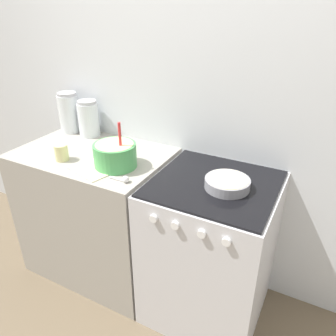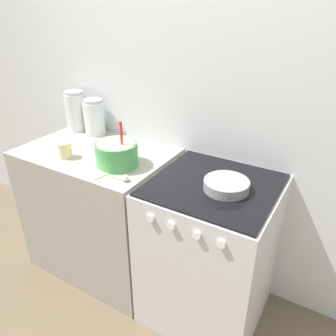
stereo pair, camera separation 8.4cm
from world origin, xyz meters
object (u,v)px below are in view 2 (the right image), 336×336
at_px(baking_pan, 226,185).
at_px(storage_jar_middle, 95,119).
at_px(mixing_bowl, 117,152).
at_px(stove, 209,252).
at_px(tin_can, 65,150).
at_px(storage_jar_left, 76,113).

height_order(baking_pan, storage_jar_middle, storage_jar_middle).
xyz_separation_m(mixing_bowl, baking_pan, (0.64, 0.06, -0.05)).
xyz_separation_m(stove, storage_jar_middle, (-1.01, 0.23, 0.56)).
xyz_separation_m(mixing_bowl, tin_can, (-0.33, -0.08, -0.03)).
bearing_deg(storage_jar_left, stove, -10.88).
bearing_deg(baking_pan, storage_jar_middle, 166.96).
bearing_deg(storage_jar_middle, baking_pan, -13.04).
distance_m(mixing_bowl, storage_jar_left, 0.69).
relative_size(stove, mixing_bowl, 3.38).
xyz_separation_m(stove, mixing_bowl, (-0.57, -0.08, 0.53)).
xyz_separation_m(mixing_bowl, storage_jar_middle, (-0.44, 0.31, 0.03)).
distance_m(stove, baking_pan, 0.49).
xyz_separation_m(storage_jar_middle, tin_can, (0.11, -0.39, -0.06)).
height_order(stove, baking_pan, baking_pan).
bearing_deg(storage_jar_left, baking_pan, -11.30).
bearing_deg(mixing_bowl, tin_can, -166.23).
bearing_deg(tin_can, stove, 10.38).
bearing_deg(tin_can, storage_jar_middle, 106.30).
height_order(stove, storage_jar_left, storage_jar_left).
relative_size(baking_pan, storage_jar_middle, 0.92).
distance_m(storage_jar_middle, tin_can, 0.41).
bearing_deg(tin_can, storage_jar_left, 126.24).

